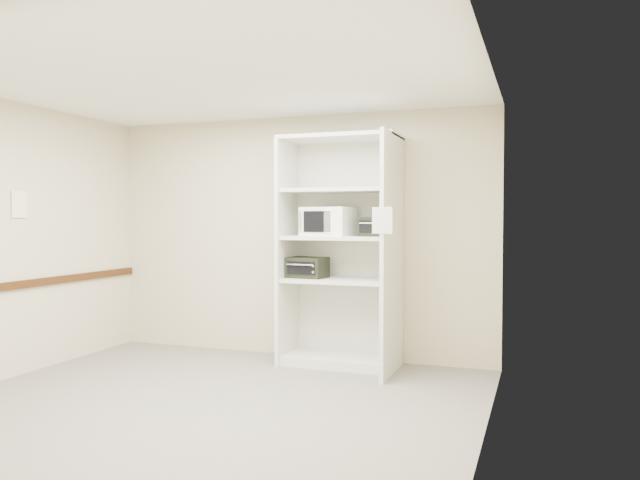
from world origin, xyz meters
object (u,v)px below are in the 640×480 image
(shelving_unit, at_px, (345,259))
(microwave, at_px, (328,221))
(toaster_oven_upper, at_px, (376,227))
(toaster_oven_lower, at_px, (308,267))

(shelving_unit, distance_m, microwave, 0.43)
(microwave, distance_m, toaster_oven_upper, 0.52)
(toaster_oven_upper, xyz_separation_m, toaster_oven_lower, (-0.75, -0.02, -0.44))
(microwave, height_order, toaster_oven_lower, microwave)
(microwave, xyz_separation_m, toaster_oven_lower, (-0.23, -0.02, -0.49))
(shelving_unit, xyz_separation_m, toaster_oven_lower, (-0.40, -0.04, -0.10))
(microwave, relative_size, toaster_oven_lower, 1.28)
(toaster_oven_upper, bearing_deg, shelving_unit, 177.59)
(shelving_unit, bearing_deg, toaster_oven_upper, -3.49)
(microwave, bearing_deg, toaster_oven_lower, -168.38)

